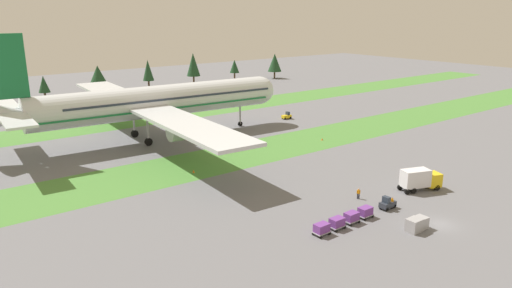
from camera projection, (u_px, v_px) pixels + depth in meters
ground_plane at (440, 224)px, 64.22m from camera, size 400.00×400.00×0.00m
grass_strip_near at (251, 152)px, 97.16m from camera, size 320.00×15.61×0.01m
grass_strip_far at (158, 117)px, 130.21m from camera, size 320.00×15.61×0.01m
airliner at (149, 102)px, 104.45m from camera, size 66.80×82.25×24.20m
baggage_tug at (387, 203)px, 69.08m from camera, size 2.61×1.32×1.97m
cargo_dolly_lead at (365, 211)px, 66.08m from camera, size 2.21×1.52×1.55m
cargo_dolly_second at (351, 217)px, 64.36m from camera, size 2.21×1.52×1.55m
cargo_dolly_third at (337, 222)px, 62.64m from camera, size 2.21×1.52×1.55m
cargo_dolly_fourth at (322, 228)px, 60.93m from camera, size 2.21×1.52×1.55m
catering_truck at (420, 179)px, 76.01m from camera, size 7.32×4.53×3.58m
pushback_tractor at (287, 116)px, 127.47m from camera, size 2.67×1.45×1.97m
ground_crew_marshaller at (358, 193)px, 72.73m from camera, size 0.47×0.38×1.74m
ground_crew_loader at (392, 202)px, 69.24m from camera, size 0.36×0.56×1.74m
uld_container_0 at (414, 225)px, 61.86m from camera, size 2.00×1.61×1.79m
uld_container_1 at (420, 223)px, 62.77m from camera, size 2.03×1.64×1.60m
taxiway_marker_0 at (194, 171)px, 84.76m from camera, size 0.44×0.44×0.53m
taxiway_marker_1 at (322, 139)px, 106.30m from camera, size 0.44×0.44×0.53m
distant_tree_line at (121, 73)px, 166.78m from camera, size 155.57×11.65×12.78m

